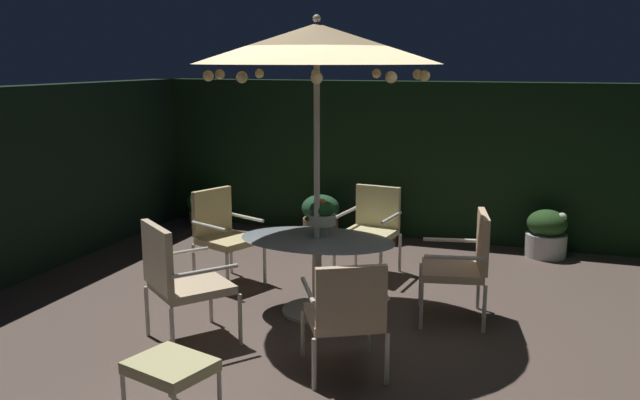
# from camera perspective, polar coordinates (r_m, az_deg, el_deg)

# --- Properties ---
(ground_plane) EXTENTS (7.89, 6.91, 0.02)m
(ground_plane) POSITION_cam_1_polar(r_m,az_deg,el_deg) (6.40, 1.87, -10.18)
(ground_plane) COLOR brown
(hedge_backdrop_rear) EXTENTS (7.89, 0.30, 2.11)m
(hedge_backdrop_rear) POSITION_cam_1_polar(r_m,az_deg,el_deg) (9.25, 8.07, 3.35)
(hedge_backdrop_rear) COLOR black
(hedge_backdrop_rear) RESTS_ON ground_plane
(hedge_backdrop_left) EXTENTS (0.30, 6.91, 2.11)m
(hedge_backdrop_left) POSITION_cam_1_polar(r_m,az_deg,el_deg) (8.06, -24.80, 1.15)
(hedge_backdrop_left) COLOR black
(hedge_backdrop_left) RESTS_ON ground_plane
(patio_dining_table) EXTENTS (1.50, 0.98, 0.73)m
(patio_dining_table) POSITION_cam_1_polar(r_m,az_deg,el_deg) (6.43, -0.26, -4.94)
(patio_dining_table) COLOR beige
(patio_dining_table) RESTS_ON ground_plane
(patio_umbrella) EXTENTS (2.24, 2.24, 2.77)m
(patio_umbrella) POSITION_cam_1_polar(r_m,az_deg,el_deg) (6.16, -0.28, 12.98)
(patio_umbrella) COLOR silver
(patio_umbrella) RESTS_ON ground_plane
(centerpiece_planter) EXTENTS (0.26, 0.26, 0.36)m
(centerpiece_planter) POSITION_cam_1_polar(r_m,az_deg,el_deg) (6.41, 0.19, -1.23)
(centerpiece_planter) COLOR beige
(centerpiece_planter) RESTS_ON patio_dining_table
(patio_chair_north) EXTENTS (0.89, 0.89, 1.06)m
(patio_chair_north) POSITION_cam_1_polar(r_m,az_deg,el_deg) (5.82, -11.86, -6.28)
(patio_chair_north) COLOR silver
(patio_chair_north) RESTS_ON ground_plane
(patio_chair_northeast) EXTENTS (0.80, 0.81, 0.93)m
(patio_chair_northeast) POSITION_cam_1_polar(r_m,az_deg,el_deg) (5.16, 2.21, -9.29)
(patio_chair_northeast) COLOR beige
(patio_chair_northeast) RESTS_ON ground_plane
(patio_chair_east) EXTENTS (0.70, 0.73, 1.02)m
(patio_chair_east) POSITION_cam_1_polar(r_m,az_deg,el_deg) (6.38, 12.06, -4.91)
(patio_chair_east) COLOR silver
(patio_chair_east) RESTS_ON ground_plane
(patio_chair_southeast) EXTENTS (0.66, 0.70, 0.98)m
(patio_chair_southeast) POSITION_cam_1_polar(r_m,az_deg,el_deg) (7.63, 4.37, -2.07)
(patio_chair_southeast) COLOR silver
(patio_chair_southeast) RESTS_ON ground_plane
(patio_chair_south) EXTENTS (0.74, 0.73, 1.01)m
(patio_chair_south) POSITION_cam_1_polar(r_m,az_deg,el_deg) (7.36, -8.25, -2.50)
(patio_chair_south) COLOR silver
(patio_chair_south) RESTS_ON ground_plane
(ottoman_footrest) EXTENTS (0.62, 0.56, 0.42)m
(ottoman_footrest) POSITION_cam_1_polar(r_m,az_deg,el_deg) (4.75, -12.48, -13.69)
(ottoman_footrest) COLOR silver
(ottoman_footrest) RESTS_ON ground_plane
(potted_plant_right_far) EXTENTS (0.46, 0.46, 0.55)m
(potted_plant_right_far) POSITION_cam_1_polar(r_m,az_deg,el_deg) (9.85, -9.83, -0.69)
(potted_plant_right_far) COLOR tan
(potted_plant_right_far) RESTS_ON ground_plane
(potted_plant_back_left) EXTENTS (0.50, 0.50, 0.59)m
(potted_plant_back_left) POSITION_cam_1_polar(r_m,az_deg,el_deg) (8.77, 18.55, -2.67)
(potted_plant_back_left) COLOR silver
(potted_plant_back_left) RESTS_ON ground_plane
(potted_plant_front_corner) EXTENTS (0.36, 0.36, 0.59)m
(potted_plant_front_corner) POSITION_cam_1_polar(r_m,az_deg,el_deg) (9.06, 5.41, -1.58)
(potted_plant_front_corner) COLOR #B16C50
(potted_plant_front_corner) RESTS_ON ground_plane
(potted_plant_right_near) EXTENTS (0.51, 0.51, 0.60)m
(potted_plant_right_near) POSITION_cam_1_polar(r_m,az_deg,el_deg) (9.13, 0.05, -1.38)
(potted_plant_right_near) COLOR olive
(potted_plant_right_near) RESTS_ON ground_plane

